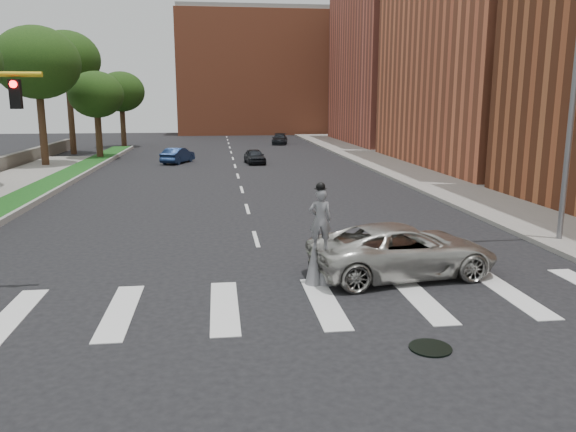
% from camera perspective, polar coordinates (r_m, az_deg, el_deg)
% --- Properties ---
extents(ground_plane, '(160.00, 160.00, 0.00)m').
position_cam_1_polar(ground_plane, '(13.65, -0.92, -10.48)').
color(ground_plane, black).
rests_on(ground_plane, ground).
extents(grass_median, '(2.00, 60.00, 0.25)m').
position_cam_1_polar(grass_median, '(34.48, -24.20, 2.29)').
color(grass_median, '#134414').
rests_on(grass_median, ground).
extents(median_curb, '(0.20, 60.00, 0.28)m').
position_cam_1_polar(median_curb, '(34.18, -22.52, 2.38)').
color(median_curb, gray).
rests_on(median_curb, ground).
extents(sidewalk_right, '(5.00, 90.00, 0.18)m').
position_cam_1_polar(sidewalk_right, '(40.36, 13.02, 4.20)').
color(sidewalk_right, gray).
rests_on(sidewalk_right, ground).
extents(manhole, '(0.90, 0.90, 0.04)m').
position_cam_1_polar(manhole, '(12.53, 14.26, -12.86)').
color(manhole, black).
rests_on(manhole, ground).
extents(building_mid, '(16.00, 22.00, 24.00)m').
position_cam_1_polar(building_mid, '(49.04, 22.65, 18.88)').
color(building_mid, '#C05F3C').
rests_on(building_mid, ground).
extents(building_far, '(16.00, 22.00, 20.00)m').
position_cam_1_polar(building_far, '(70.72, 12.60, 15.37)').
color(building_far, '#B65643').
rests_on(building_far, ground).
extents(building_backdrop, '(26.00, 14.00, 18.00)m').
position_cam_1_polar(building_backdrop, '(90.95, -2.60, 14.13)').
color(building_backdrop, '#C05F3C').
rests_on(building_backdrop, ground).
extents(streetlight, '(2.05, 0.20, 9.00)m').
position_cam_1_polar(streetlight, '(22.26, 26.70, 9.82)').
color(streetlight, slate).
rests_on(streetlight, ground).
extents(stilt_performer, '(0.84, 0.54, 2.94)m').
position_cam_1_polar(stilt_performer, '(15.81, 3.26, -2.96)').
color(stilt_performer, '#362315').
rests_on(stilt_performer, ground).
extents(suv_crossing, '(5.91, 3.32, 1.56)m').
position_cam_1_polar(suv_crossing, '(17.05, 11.60, -3.41)').
color(suv_crossing, '#B8B5AD').
rests_on(suv_crossing, ground).
extents(car_near, '(1.82, 3.68, 1.21)m').
position_cam_1_polar(car_near, '(46.47, -3.41, 6.07)').
color(car_near, black).
rests_on(car_near, ground).
extents(car_mid, '(2.72, 4.14, 1.29)m').
position_cam_1_polar(car_mid, '(47.64, -11.13, 6.06)').
color(car_mid, '#15264A').
rests_on(car_mid, ground).
extents(car_far, '(2.37, 4.45, 1.23)m').
position_cam_1_polar(car_far, '(66.99, -0.85, 7.83)').
color(car_far, black).
rests_on(car_far, ground).
extents(tree_4, '(6.40, 6.40, 10.64)m').
position_cam_1_polar(tree_4, '(47.84, -24.15, 13.99)').
color(tree_4, '#362315').
rests_on(tree_4, ground).
extents(tree_5, '(6.20, 6.20, 11.53)m').
position_cam_1_polar(tree_5, '(58.40, -21.57, 14.54)').
color(tree_5, '#362315').
rests_on(tree_5, ground).
extents(tree_6, '(4.70, 4.70, 7.61)m').
position_cam_1_polar(tree_6, '(52.31, -18.92, 11.55)').
color(tree_6, '#362315').
rests_on(tree_6, ground).
extents(tree_7, '(5.10, 5.10, 8.21)m').
position_cam_1_polar(tree_7, '(65.25, -16.60, 11.98)').
color(tree_7, '#362315').
rests_on(tree_7, ground).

